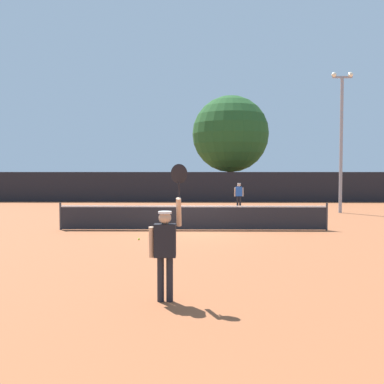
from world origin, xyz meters
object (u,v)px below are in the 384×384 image
at_px(player_serving, 166,242).
at_px(light_pole, 341,133).
at_px(parked_car_near, 217,189).
at_px(tennis_ball, 139,239).
at_px(player_receiving, 239,193).
at_px(large_tree, 231,134).

relative_size(player_serving, light_pole, 0.31).
bearing_deg(parked_car_near, tennis_ball, -102.43).
bearing_deg(player_receiving, parked_car_near, -85.72).
height_order(tennis_ball, parked_car_near, parked_car_near).
distance_m(light_pole, parked_car_near, 15.53).
relative_size(tennis_ball, light_pole, 0.01).
height_order(player_serving, parked_car_near, player_serving).
bearing_deg(player_receiving, large_tree, -91.60).
distance_m(player_receiving, large_tree, 12.72).
height_order(light_pole, large_tree, large_tree).
relative_size(light_pole, large_tree, 0.87).
distance_m(tennis_ball, light_pole, 14.72).
bearing_deg(parked_car_near, large_tree, 25.89).
bearing_deg(large_tree, tennis_ball, -101.19).
bearing_deg(player_serving, light_pole, 63.48).
bearing_deg(large_tree, parked_car_near, -150.44).
bearing_deg(light_pole, player_receiving, 154.69).
bearing_deg(tennis_ball, light_pole, 45.23).
distance_m(player_receiving, tennis_ball, 13.34).
xyz_separation_m(player_receiving, tennis_ball, (-4.49, -12.53, -0.92)).
xyz_separation_m(light_pole, large_tree, (-5.07, 14.40, 1.13)).
distance_m(player_serving, large_tree, 31.89).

